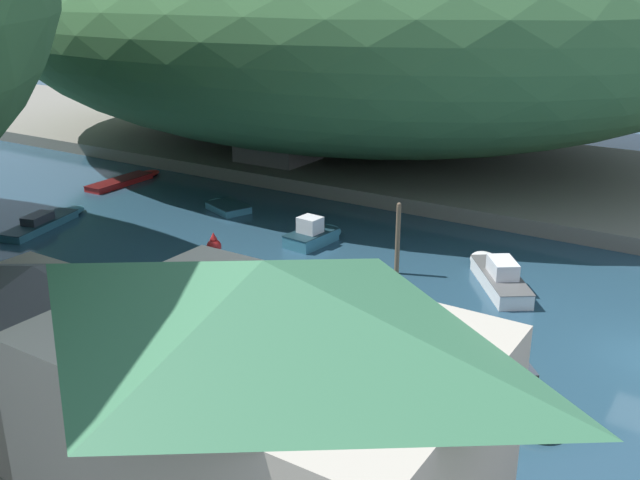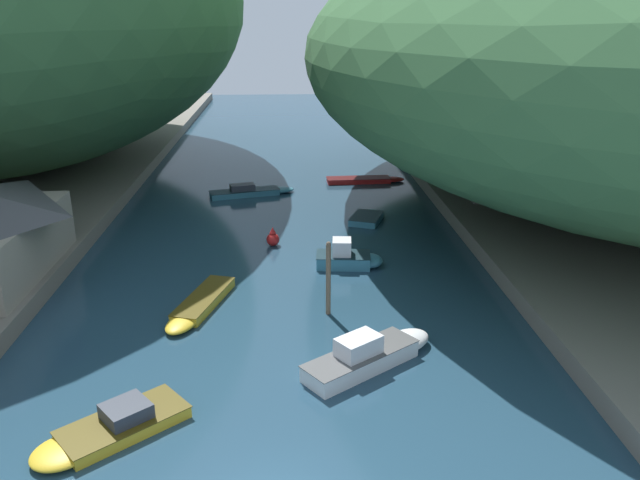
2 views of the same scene
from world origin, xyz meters
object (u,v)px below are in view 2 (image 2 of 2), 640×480
boat_moored_right (350,258)px  boat_near_quay (253,191)px  boat_red_skiff (368,217)px  boat_small_dinghy (373,353)px  channel_buoy_near (273,238)px  person_by_boathouse (58,226)px  boat_white_cruiser (198,306)px  boat_open_rowboat (110,429)px  right_bank_cottage (497,166)px  boat_far_right_bank (368,180)px

boat_moored_right → boat_near_quay: 15.79m
boat_red_skiff → boat_small_dinghy: 18.31m
channel_buoy_near → person_by_boathouse: 12.14m
boat_white_cruiser → person_by_boathouse: bearing=-23.2°
boat_open_rowboat → boat_small_dinghy: (9.26, 4.03, 0.17)m
boat_near_quay → person_by_boathouse: size_ratio=3.94×
boat_moored_right → boat_near_quay: bearing=-152.7°
boat_white_cruiser → boat_near_quay: bearing=-78.0°
boat_white_cruiser → person_by_boathouse: size_ratio=3.57×
boat_near_quay → boat_small_dinghy: bearing=-1.9°
right_bank_cottage → person_by_boathouse: 29.13m
boat_near_quay → channel_buoy_near: size_ratio=5.71×
boat_red_skiff → boat_white_cruiser: size_ratio=0.62×
boat_red_skiff → boat_far_right_bank: 10.06m
boat_white_cruiser → person_by_boathouse: (-8.60, 7.27, 1.66)m
boat_red_skiff → person_by_boathouse: bearing=-141.6°
right_bank_cottage → boat_moored_right: bearing=-137.0°
boat_near_quay → channel_buoy_near: (1.68, -11.14, 0.16)m
boat_red_skiff → boat_near_quay: 10.37m
right_bank_cottage → boat_red_skiff: right_bank_cottage is taller
right_bank_cottage → person_by_boathouse: right_bank_cottage is taller
boat_near_quay → boat_white_cruiser: boat_near_quay is taller
boat_open_rowboat → boat_white_cruiser: (1.71, 9.16, -0.07)m
right_bank_cottage → boat_far_right_bank: 11.29m
right_bank_cottage → person_by_boathouse: (-27.82, -8.57, -1.09)m
boat_far_right_bank → boat_moored_right: bearing=-12.9°
boat_red_skiff → boat_near_quay: size_ratio=0.57×
person_by_boathouse → boat_white_cruiser: bearing=-112.4°
right_bank_cottage → boat_moored_right: (-11.56, -10.80, -2.50)m
boat_near_quay → person_by_boathouse: person_by_boathouse is taller
boat_white_cruiser → channel_buoy_near: 9.18m
boat_far_right_bank → boat_small_dinghy: 28.38m
right_bank_cottage → channel_buoy_near: size_ratio=4.68×
boat_small_dinghy → boat_white_cruiser: (-7.55, 5.12, -0.24)m
right_bank_cottage → boat_far_right_bank: right_bank_cottage is taller
right_bank_cottage → channel_buoy_near: 17.62m
boat_open_rowboat → boat_far_right_bank: size_ratio=0.79×
boat_far_right_bank → boat_white_cruiser: size_ratio=1.08×
right_bank_cottage → boat_near_quay: right_bank_cottage is taller
boat_moored_right → boat_far_right_bank: bearing=174.7°
right_bank_cottage → person_by_boathouse: bearing=-162.9°
boat_open_rowboat → boat_far_right_bank: 34.61m
boat_near_quay → boat_far_right_bank: size_ratio=1.02×
right_bank_cottage → channel_buoy_near: right_bank_cottage is taller
boat_open_rowboat → person_by_boathouse: (-6.89, 16.43, 1.59)m
boat_red_skiff → boat_open_rowboat: bearing=-96.3°
boat_far_right_bank → person_by_boathouse: bearing=-53.6°
boat_red_skiff → boat_white_cruiser: 16.27m
boat_far_right_bank → person_by_boathouse: size_ratio=3.85×
boat_open_rowboat → boat_red_skiff: 24.98m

